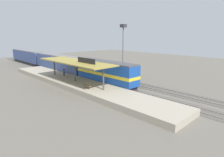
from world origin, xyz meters
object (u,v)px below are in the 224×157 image
object	(u,v)px
locomotive	(106,73)
person_waiting	(64,71)
passenger_carriage_rear	(28,57)
light_mast	(123,40)
passenger_carriage_front	(59,63)
platform_bench	(87,86)

from	to	relation	value
locomotive	person_waiting	distance (m)	10.01
passenger_carriage_rear	light_mast	distance (m)	37.38
light_mast	passenger_carriage_front	bearing A→B (deg)	117.09
platform_bench	person_waiting	xyz separation A→B (m)	(2.42, 11.42, 0.51)
locomotive	platform_bench	bearing A→B (deg)	-160.80
passenger_carriage_front	passenger_carriage_rear	world-z (taller)	same
platform_bench	person_waiting	distance (m)	11.69
platform_bench	person_waiting	world-z (taller)	person_waiting
locomotive	person_waiting	xyz separation A→B (m)	(-3.58, 9.33, -0.56)
person_waiting	platform_bench	bearing A→B (deg)	-101.97
platform_bench	light_mast	distance (m)	16.24
platform_bench	passenger_carriage_front	world-z (taller)	passenger_carriage_front
passenger_carriage_rear	light_mast	world-z (taller)	light_mast
platform_bench	locomotive	xyz separation A→B (m)	(6.00, 2.09, 1.07)
platform_bench	passenger_carriage_rear	bearing A→B (deg)	81.65
passenger_carriage_rear	platform_bench	bearing A→B (deg)	-98.35
locomotive	person_waiting	world-z (taller)	locomotive
passenger_carriage_rear	locomotive	bearing A→B (deg)	-90.00
platform_bench	person_waiting	size ratio (longest dim) A/B	0.99
locomotive	light_mast	xyz separation A→B (m)	(7.80, 2.75, 5.99)
light_mast	person_waiting	bearing A→B (deg)	149.94
locomotive	passenger_carriage_front	size ratio (longest dim) A/B	0.72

